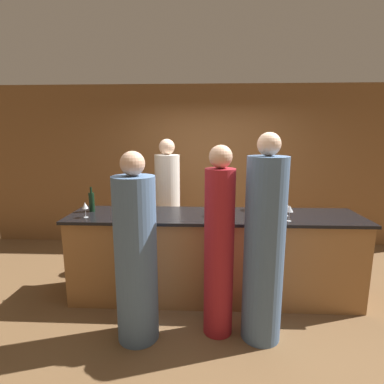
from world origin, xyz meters
The scene contains 15 objects.
ground_plane centered at (0.00, 0.00, 0.00)m, with size 14.00×14.00×0.00m, color brown.
back_wall centered at (0.00, 1.88, 1.40)m, with size 8.00×0.06×2.80m.
bar_counter centered at (0.00, 0.00, 0.52)m, with size 3.42×0.76×1.04m.
bartender centered at (-0.67, 0.92, 0.88)m, with size 0.37×0.37×1.90m.
guest_0 centered at (-0.75, -0.80, 0.84)m, with size 0.40×0.40×1.82m.
guest_1 centered at (0.44, -0.74, 0.92)m, with size 0.38×0.38×1.99m.
guest_2 centered at (0.03, -0.68, 0.89)m, with size 0.29×0.29×1.87m.
wine_bottle_0 centered at (-1.49, 0.09, 1.16)m, with size 0.07×0.07×0.30m.
ice_bucket centered at (0.56, 0.25, 1.13)m, with size 0.16×0.16×0.20m.
wine_glass_0 centered at (-0.04, -0.05, 1.16)m, with size 0.06×0.06×0.16m.
wine_glass_1 centered at (0.83, -0.02, 1.16)m, with size 0.06×0.06×0.17m.
wine_glass_2 centered at (0.58, -0.25, 1.15)m, with size 0.08×0.08×0.15m.
wine_glass_3 centered at (-0.88, -0.14, 1.17)m, with size 0.08×0.08×0.18m.
wine_glass_4 centered at (-1.46, -0.19, 1.17)m, with size 0.07×0.07×0.18m.
wine_glass_5 centered at (0.80, -0.24, 1.17)m, with size 0.08×0.08×0.18m.
Camera 1 is at (-0.11, -3.41, 1.97)m, focal length 28.00 mm.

